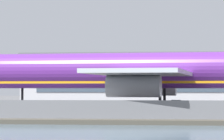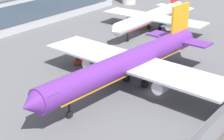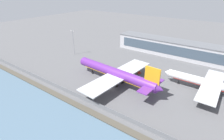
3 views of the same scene
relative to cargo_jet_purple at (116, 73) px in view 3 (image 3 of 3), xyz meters
The scene contains 8 objects.
ground_plane 9.31m from the cargo_jet_purple, 79.62° to the right, with size 500.00×500.00×0.00m, color #565659.
shoreline_seawall 27.97m from the cargo_jet_purple, 87.39° to the right, with size 320.00×3.00×0.50m.
perimeter_fence 23.37m from the cargo_jet_purple, 86.88° to the right, with size 280.00×0.10×2.48m.
cargo_jet_purple is the anchor object (origin of this frame).
passenger_jet_white_red 47.97m from the cargo_jet_purple, 24.47° to the left, with size 44.98×38.26×13.28m.
baggage_tug 20.51m from the cargo_jet_purple, 76.66° to the left, with size 3.29×3.48×1.80m.
terminal_building 65.16m from the cargo_jet_purple, 74.26° to the left, with size 102.86×15.02×12.34m.
apron_light_mast_apron_west 57.47m from the cargo_jet_purple, 160.15° to the left, with size 3.20×0.40×19.48m.
Camera 3 is at (47.02, -64.37, 49.62)m, focal length 28.00 mm.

